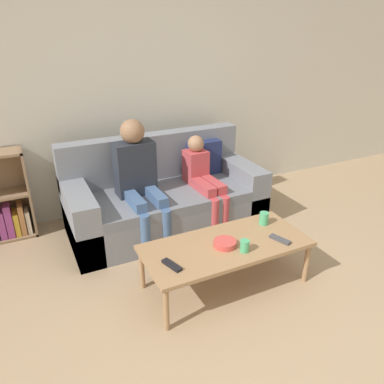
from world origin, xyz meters
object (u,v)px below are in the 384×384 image
at_px(tv_remote_1, 280,239).
at_px(cup_far, 264,218).
at_px(person_adult, 138,172).
at_px(cup_near, 245,246).
at_px(snack_bowl, 225,243).
at_px(coffee_table, 226,247).
at_px(tv_remote_0, 172,265).
at_px(person_child, 203,178).
at_px(couch, 165,199).

bearing_deg(tv_remote_1, cup_far, 62.13).
height_order(person_adult, cup_near, person_adult).
bearing_deg(tv_remote_1, snack_bowl, 144.72).
height_order(coffee_table, cup_far, cup_far).
bearing_deg(coffee_table, tv_remote_1, -19.79).
bearing_deg(tv_remote_0, cup_near, -23.20).
relative_size(person_child, tv_remote_1, 5.10).
height_order(person_adult, tv_remote_1, person_adult).
bearing_deg(snack_bowl, tv_remote_0, -172.15).
height_order(coffee_table, person_child, person_child).
xyz_separation_m(tv_remote_0, snack_bowl, (0.46, 0.06, 0.01)).
bearing_deg(tv_remote_0, snack_bowl, -9.26).
bearing_deg(snack_bowl, coffee_table, 41.44).
xyz_separation_m(coffee_table, person_child, (0.30, 0.95, 0.16)).
distance_m(cup_far, snack_bowl, 0.48).
xyz_separation_m(cup_far, tv_remote_1, (-0.04, -0.27, -0.04)).
height_order(cup_far, tv_remote_1, cup_far).
distance_m(person_adult, cup_near, 1.25).
height_order(cup_far, tv_remote_0, cup_far).
bearing_deg(coffee_table, couch, 92.93).
bearing_deg(snack_bowl, cup_near, -52.61).
xyz_separation_m(coffee_table, person_adult, (-0.34, 1.01, 0.31)).
height_order(cup_near, snack_bowl, cup_near).
bearing_deg(coffee_table, cup_far, 16.43).
xyz_separation_m(couch, tv_remote_1, (0.45, -1.24, 0.10)).
distance_m(cup_far, tv_remote_1, 0.28).
bearing_deg(cup_far, snack_bowl, -161.98).
relative_size(coffee_table, snack_bowl, 7.41).
relative_size(coffee_table, tv_remote_1, 7.23).
xyz_separation_m(coffee_table, cup_far, (0.44, 0.13, 0.08)).
distance_m(person_child, cup_far, 0.84).
bearing_deg(person_adult, cup_far, -50.48).
bearing_deg(coffee_table, person_child, 72.75).
bearing_deg(person_child, cup_far, -83.11).
relative_size(cup_near, tv_remote_1, 0.51).
relative_size(person_adult, tv_remote_0, 6.39).
bearing_deg(cup_near, cup_far, 36.58).
relative_size(person_adult, person_child, 1.26).
bearing_deg(cup_far, couch, 116.92).
relative_size(person_adult, cup_far, 10.86).
bearing_deg(tv_remote_1, person_child, 76.02).
bearing_deg(tv_remote_1, couch, 90.82).
distance_m(person_adult, cup_far, 1.20).
distance_m(coffee_table, tv_remote_0, 0.49).
height_order(person_child, tv_remote_1, person_child).
relative_size(coffee_table, person_adult, 1.13).
relative_size(person_adult, tv_remote_1, 6.40).
bearing_deg(tv_remote_0, cup_far, -4.06).
height_order(person_child, cup_far, person_child).
bearing_deg(couch, tv_remote_0, -109.84).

